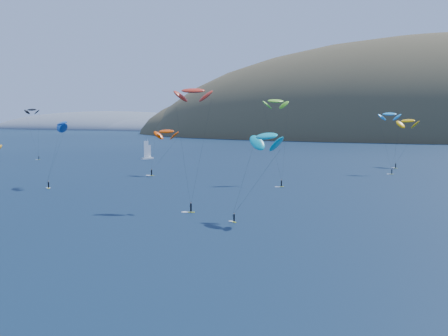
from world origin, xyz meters
The scene contains 10 objects.
headland centered at (-445.26, 750.08, -3.36)m, with size 460.00×250.00×60.00m.
sailboat centered at (-84.28, 207.54, 0.85)m, with size 7.84×6.86×9.38m.
kitesurfer_1 centered at (-40.09, 145.67, 14.41)m, with size 8.86×7.57×16.90m.
kitesurfer_3 centered at (1.23, 136.81, 23.86)m, with size 9.96×14.26×26.05m.
kitesurfer_4 centered at (27.07, 180.16, 20.17)m, with size 7.56×5.09×22.22m.
kitesurfer_5 centered at (21.30, 73.42, 15.87)m, with size 10.16×9.42×18.41m.
kitesurfer_9 centered at (1.16, 83.10, 24.92)m, with size 8.56×10.62×27.18m.
kitesurfer_10 centered at (-50.04, 104.16, 17.50)m, with size 8.63×11.22×19.86m.
kitesurfer_11 centered at (29.04, 212.20, 17.63)m, with size 10.42×14.86×20.30m.
kitesurfer_12 centered at (-132.36, 187.50, 22.27)m, with size 9.84×5.59×24.20m.
Camera 1 is at (60.81, -36.42, 19.73)m, focal length 50.00 mm.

